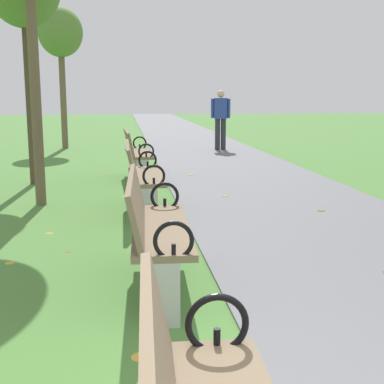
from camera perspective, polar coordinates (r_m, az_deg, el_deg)
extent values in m
cube|color=slate|center=(19.50, -0.89, 6.11)|extent=(2.97, 44.00, 0.02)
torus|color=black|center=(2.25, 2.74, -14.16)|extent=(0.27, 0.04, 0.27)
cylinder|color=black|center=(2.28, 2.72, -15.98)|extent=(0.03, 0.03, 0.12)
cube|color=#7A664C|center=(4.19, -3.40, -4.02)|extent=(0.50, 1.62, 0.05)
cube|color=#7A664C|center=(4.13, -6.06, -1.05)|extent=(0.19, 1.60, 0.40)
cube|color=#B7B5AD|center=(3.56, -2.98, -10.93)|extent=(0.20, 0.13, 0.45)
cube|color=#B7B5AD|center=(4.96, -3.63, -4.67)|extent=(0.20, 0.13, 0.45)
torus|color=black|center=(3.42, -2.02, -5.34)|extent=(0.27, 0.04, 0.27)
cylinder|color=black|center=(3.45, -2.01, -6.62)|extent=(0.03, 0.03, 0.12)
torus|color=black|center=(4.90, -2.98, -0.48)|extent=(0.27, 0.04, 0.27)
cylinder|color=black|center=(4.92, -2.97, -1.39)|extent=(0.03, 0.03, 0.12)
cube|color=#7A664C|center=(6.89, -5.03, 1.74)|extent=(0.44, 1.60, 0.05)
cube|color=#7A664C|center=(6.86, -6.65, 3.57)|extent=(0.12, 1.60, 0.40)
cube|color=#B7B5AD|center=(6.21, -4.69, -1.57)|extent=(0.20, 0.12, 0.45)
cube|color=#B7B5AD|center=(7.66, -5.25, 0.74)|extent=(0.20, 0.12, 0.45)
torus|color=black|center=(6.13, -4.17, 1.74)|extent=(0.27, 0.03, 0.27)
cylinder|color=black|center=(6.14, -4.16, 1.00)|extent=(0.03, 0.03, 0.12)
torus|color=black|center=(7.63, -4.85, 3.47)|extent=(0.27, 0.03, 0.27)
cylinder|color=black|center=(7.64, -4.84, 2.88)|extent=(0.03, 0.03, 0.12)
cube|color=#7A664C|center=(9.56, -5.73, 4.20)|extent=(0.50, 1.62, 0.05)
cube|color=#7A664C|center=(9.53, -6.90, 5.51)|extent=(0.19, 1.60, 0.40)
cube|color=#B7B5AD|center=(8.86, -5.36, 2.07)|extent=(0.20, 0.13, 0.45)
cube|color=#B7B5AD|center=(10.33, -6.00, 3.27)|extent=(0.20, 0.13, 0.45)
torus|color=black|center=(8.80, -5.00, 4.42)|extent=(0.27, 0.04, 0.27)
cylinder|color=black|center=(8.81, -4.99, 3.90)|extent=(0.03, 0.03, 0.12)
torus|color=black|center=(10.31, -5.71, 5.30)|extent=(0.27, 0.04, 0.27)
cylinder|color=black|center=(10.32, -5.70, 4.86)|extent=(0.03, 0.03, 0.12)
cylinder|color=brown|center=(7.53, -16.67, 10.57)|extent=(0.14, 0.14, 3.17)
cylinder|color=#4C3D2D|center=(9.36, -17.24, 9.42)|extent=(0.12, 0.12, 2.83)
cylinder|color=brown|center=(15.51, -13.81, 9.78)|extent=(0.17, 0.17, 2.79)
ellipsoid|color=#5B8438|center=(15.60, -14.12, 16.50)|extent=(1.23, 1.23, 1.35)
cylinder|color=#2D2D38|center=(14.54, 3.42, 6.28)|extent=(0.14, 0.14, 0.85)
cylinder|color=#2D2D38|center=(14.53, 2.79, 6.29)|extent=(0.14, 0.14, 0.85)
cube|color=#2D4799|center=(14.50, 3.13, 9.07)|extent=(0.36, 0.26, 0.56)
sphere|color=beige|center=(14.49, 3.15, 10.61)|extent=(0.20, 0.20, 0.20)
cylinder|color=#2D4799|center=(14.51, 4.01, 9.06)|extent=(0.09, 0.09, 0.52)
cylinder|color=#2D4799|center=(14.48, 2.25, 9.07)|extent=(0.09, 0.09, 0.52)
cylinder|color=#AD6B23|center=(10.39, -8.93, 2.00)|extent=(0.11, 0.11, 0.00)
cylinder|color=brown|center=(5.35, -13.31, -6.29)|extent=(0.08, 0.08, 0.00)
cylinder|color=#BC842D|center=(7.88, 3.62, -0.46)|extent=(0.12, 0.12, 0.00)
cylinder|color=#BC842D|center=(9.95, -0.10, 1.88)|extent=(0.12, 0.12, 0.00)
cylinder|color=gold|center=(5.14, -19.20, -7.28)|extent=(0.10, 0.10, 0.00)
cylinder|color=brown|center=(7.11, 13.84, -1.96)|extent=(0.13, 0.13, 0.00)
cylinder|color=gold|center=(3.26, -5.58, -17.38)|extent=(0.15, 0.15, 0.00)
cylinder|color=#BC842D|center=(6.08, -15.24, -4.34)|extent=(0.09, 0.09, 0.00)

